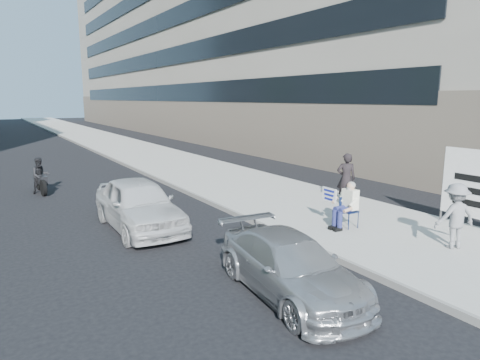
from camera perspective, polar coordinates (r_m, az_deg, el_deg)
ground at (r=10.37m, az=1.85°, el=-10.18°), size 160.00×160.00×0.00m
near_sidewalk at (r=29.82m, az=-12.91°, el=3.55°), size 5.00×120.00×0.15m
near_building at (r=46.31m, az=-2.33°, el=18.63°), size 14.00×70.00×20.00m
seated_protester at (r=12.22m, az=13.93°, el=-2.94°), size 0.83×1.12×1.31m
jogger at (r=11.50m, az=26.77°, el=-4.29°), size 1.16×0.89×1.59m
pedestrian_woman at (r=15.04m, az=13.96°, el=0.20°), size 0.76×0.71×1.75m
parked_sedan at (r=8.38m, az=6.67°, el=-11.31°), size 1.94×4.03×1.13m
white_sedan_near at (r=12.62m, az=-13.37°, el=-3.14°), size 1.75×4.30×1.46m
motorcycle at (r=18.70m, az=-25.05°, el=0.33°), size 0.75×2.05×1.42m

